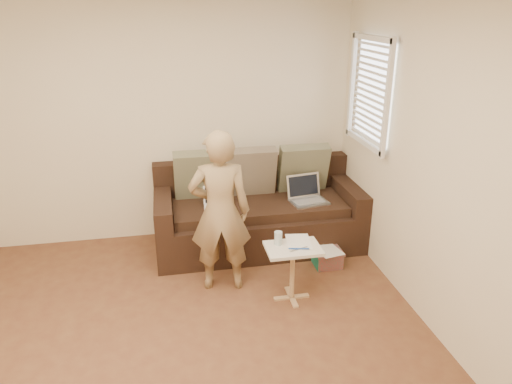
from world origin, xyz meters
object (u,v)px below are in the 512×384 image
striped_box (327,257)px  side_table (292,273)px  sofa (258,209)px  laptop_white (219,209)px  person (220,212)px  laptop_silver (309,203)px  drinking_glass (278,238)px

striped_box → side_table: bearing=-135.1°
sofa → laptop_white: sofa is taller
sofa → laptop_white: 0.47m
laptop_white → side_table: 1.13m
person → laptop_silver: bearing=-143.2°
striped_box → laptop_silver: bearing=99.8°
laptop_silver → side_table: 1.07m
sofa → side_table: (0.09, -1.08, -0.16)m
sofa → laptop_silver: sofa is taller
laptop_white → person: person is taller
sofa → drinking_glass: size_ratio=18.33×
laptop_white → side_table: size_ratio=0.57×
person → side_table: bearing=156.6°
drinking_glass → sofa: bearing=88.6°
person → side_table: person is taller
person → striped_box: (1.10, 0.17, -0.67)m
sofa → striped_box: 0.90m
sofa → drinking_glass: sofa is taller
laptop_silver → laptop_white: 0.97m
laptop_silver → sofa: bearing=155.5°
side_table → drinking_glass: size_ratio=4.38×
side_table → striped_box: (0.51, 0.51, -0.17)m
drinking_glass → striped_box: size_ratio=0.42×
laptop_silver → laptop_white: (-0.97, 0.01, 0.00)m
sofa → person: 0.96m
person → side_table: 0.85m
laptop_white → drinking_glass: bearing=-60.9°
sofa → person: bearing=-123.9°
drinking_glass → laptop_white: bearing=115.5°
laptop_silver → laptop_white: bearing=169.8°
person → drinking_glass: person is taller
drinking_glass → striped_box: (0.62, 0.43, -0.50)m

